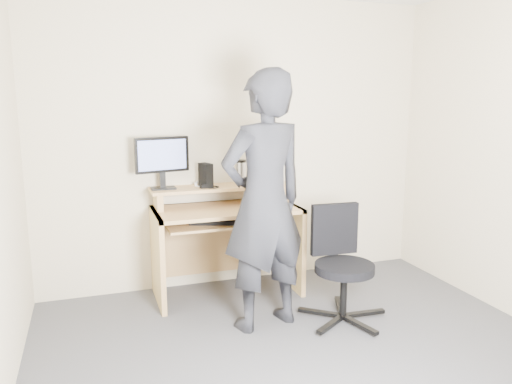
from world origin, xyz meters
TOP-DOWN VIEW (x-y plane):
  - ground at (0.00, 0.00)m, footprint 3.50×3.50m
  - back_wall at (0.00, 1.75)m, footprint 3.50×0.02m
  - desk at (-0.20, 1.53)m, footprint 1.20×0.60m
  - monitor at (-0.69, 1.61)m, footprint 0.45×0.13m
  - external_drive at (-0.34, 1.59)m, footprint 0.11×0.15m
  - travel_mug at (-0.03, 1.58)m, footprint 0.09×0.09m
  - smartphone at (0.11, 1.57)m, footprint 0.10×0.14m
  - charger at (-0.38, 1.53)m, footprint 0.05×0.05m
  - headphones at (-0.34, 1.66)m, footprint 0.19×0.19m
  - keyboard at (-0.29, 1.36)m, footprint 0.49×0.32m
  - mouse at (0.17, 1.35)m, footprint 0.10×0.07m
  - office_chair at (0.49, 0.72)m, footprint 0.65×0.67m
  - person at (-0.10, 0.79)m, footprint 0.76×0.59m

SIDE VIEW (x-z plane):
  - ground at x=0.00m, z-range 0.00..0.00m
  - office_chair at x=0.49m, z-range 0.04..0.88m
  - desk at x=-0.20m, z-range 0.09..1.00m
  - keyboard at x=-0.29m, z-range 0.65..0.68m
  - mouse at x=0.17m, z-range 0.75..0.79m
  - smartphone at x=0.11m, z-range 0.91..0.92m
  - headphones at x=-0.34m, z-range 0.89..0.95m
  - person at x=-0.10m, z-range 0.00..1.85m
  - charger at x=-0.38m, z-range 0.91..0.94m
  - travel_mug at x=-0.03m, z-range 0.91..1.11m
  - external_drive at x=-0.34m, z-range 0.91..1.11m
  - monitor at x=-0.69m, z-range 0.95..1.38m
  - back_wall at x=0.00m, z-range 0.00..2.50m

